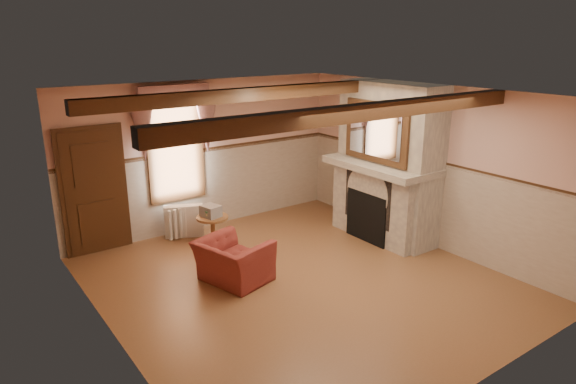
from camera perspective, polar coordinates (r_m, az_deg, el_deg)
floor at (r=7.87m, az=1.37°, el=-9.90°), size 5.50×6.00×0.01m
ceiling at (r=7.06m, az=1.53°, el=10.80°), size 5.50×6.00×0.01m
wall_back at (r=9.82m, az=-9.21°, el=4.08°), size 5.50×0.02×2.80m
wall_front at (r=5.43m, az=21.12°, el=-7.74°), size 5.50×0.02×2.80m
wall_left at (r=6.18m, az=-19.41°, el=-4.53°), size 0.02×6.00×2.80m
wall_right at (r=9.21m, az=15.23°, el=2.84°), size 0.02×6.00×2.80m
wainscot at (r=7.56m, az=1.41°, el=-4.83°), size 5.50×6.00×1.50m
chair_rail at (r=7.32m, az=1.45°, el=0.62°), size 5.50×6.00×0.08m
firebox at (r=9.33m, az=9.00°, el=-2.69°), size 0.20×0.95×0.90m
armchair at (r=7.80m, az=-6.08°, el=-7.64°), size 1.11×1.20×0.65m
side_table at (r=9.10m, az=-8.33°, el=-4.34°), size 0.60×0.60×0.55m
book_stack at (r=8.98m, az=-8.59°, el=-2.11°), size 0.32×0.37×0.20m
radiator at (r=9.61m, az=-11.48°, el=-3.18°), size 0.71×0.45×0.60m
bowl at (r=9.20m, az=10.44°, el=3.55°), size 0.36×0.36×0.09m
mantel_clock at (r=9.63m, az=7.74°, el=4.62°), size 0.14×0.24×0.20m
oil_lamp at (r=9.42m, az=8.94°, el=4.54°), size 0.11×0.11×0.28m
candle_red at (r=8.68m, az=14.19°, el=2.75°), size 0.06×0.06×0.16m
jar_yellow at (r=8.91m, az=12.48°, el=3.09°), size 0.06×0.06×0.12m
fireplace at (r=9.35m, az=11.13°, el=3.33°), size 0.85×2.00×2.80m
mantel at (r=9.24m, az=10.35°, el=2.94°), size 1.05×2.05×0.12m
overmantel_mirror at (r=8.98m, az=9.72°, el=6.56°), size 0.06×1.44×1.04m
door at (r=9.15m, az=-20.72°, el=-0.06°), size 1.10×0.10×2.10m
window at (r=9.50m, az=-12.43°, el=5.00°), size 1.06×0.08×2.02m
window_drapes at (r=9.31m, az=-12.44°, el=8.52°), size 1.30×0.14×1.40m
ceiling_beam_front at (r=6.17m, az=8.36°, el=8.77°), size 5.50×0.18×0.20m
ceiling_beam_back at (r=8.05m, az=-3.74°, el=10.83°), size 5.50×0.18×0.20m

